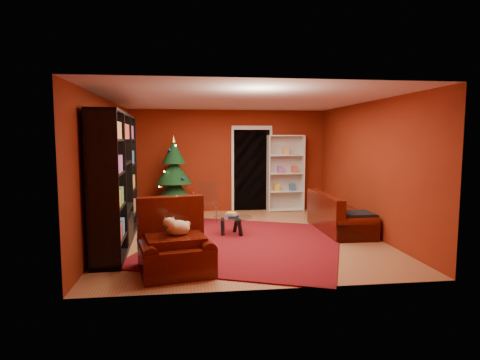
{
  "coord_description": "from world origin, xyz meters",
  "views": [
    {
      "loc": [
        -0.99,
        -7.52,
        1.89
      ],
      "look_at": [
        0.0,
        0.4,
        1.05
      ],
      "focal_mm": 30.0,
      "sensor_mm": 36.0,
      "label": 1
    }
  ],
  "objects": [
    {
      "name": "sofa",
      "position": [
        2.02,
        0.16,
        0.39
      ],
      "size": [
        0.84,
        1.84,
        0.79
      ],
      "primitive_type": null,
      "rotation": [
        0.0,
        0.0,
        1.56
      ],
      "color": "#370B05",
      "rests_on": "rug"
    },
    {
      "name": "floor",
      "position": [
        0.0,
        0.0,
        -0.03
      ],
      "size": [
        5.0,
        5.5,
        0.05
      ],
      "primitive_type": "cube",
      "color": "#995F3B",
      "rests_on": "ground"
    },
    {
      "name": "christmas_tree",
      "position": [
        -1.37,
        2.15,
        0.96
      ],
      "size": [
        1.17,
        1.17,
        1.97
      ],
      "primitive_type": null,
      "rotation": [
        0.0,
        0.0,
        0.05
      ],
      "color": "black",
      "rests_on": "floor"
    },
    {
      "name": "armchair",
      "position": [
        -1.21,
        -1.94,
        0.42
      ],
      "size": [
        1.26,
        1.26,
        0.83
      ],
      "primitive_type": null,
      "rotation": [
        0.0,
        0.0,
        0.2
      ],
      "color": "#370B05",
      "rests_on": "rug"
    },
    {
      "name": "ceiling",
      "position": [
        0.0,
        0.0,
        2.62
      ],
      "size": [
        5.0,
        5.5,
        0.05
      ],
      "primitive_type": "cube",
      "color": "silver",
      "rests_on": "wall_back"
    },
    {
      "name": "doorway",
      "position": [
        0.6,
        2.73,
        1.05
      ],
      "size": [
        1.06,
        0.6,
        2.16
      ],
      "primitive_type": null,
      "color": "black",
      "rests_on": "floor"
    },
    {
      "name": "gift_box_green",
      "position": [
        -1.07,
        1.28,
        0.13
      ],
      "size": [
        0.32,
        0.32,
        0.26
      ],
      "primitive_type": "cube",
      "rotation": [
        0.0,
        0.0,
        -0.32
      ],
      "color": "#276123",
      "rests_on": "floor"
    },
    {
      "name": "media_unit",
      "position": [
        -2.27,
        -0.33,
        1.16
      ],
      "size": [
        0.6,
        3.03,
        2.31
      ],
      "primitive_type": null,
      "rotation": [
        0.0,
        0.0,
        0.05
      ],
      "color": "black",
      "rests_on": "floor"
    },
    {
      "name": "wall_right",
      "position": [
        2.52,
        0.0,
        1.3
      ],
      "size": [
        0.05,
        5.5,
        2.6
      ],
      "primitive_type": "cube",
      "color": "maroon",
      "rests_on": "ground"
    },
    {
      "name": "coffee_table",
      "position": [
        -0.18,
        0.08,
        0.19
      ],
      "size": [
        0.97,
        0.97,
        0.46
      ],
      "primitive_type": null,
      "rotation": [
        0.0,
        0.0,
        -0.41
      ],
      "color": "gray",
      "rests_on": "rug"
    },
    {
      "name": "white_bookshelf",
      "position": [
        1.46,
        2.57,
        0.98
      ],
      "size": [
        0.94,
        0.36,
        2.01
      ],
      "primitive_type": null,
      "rotation": [
        0.0,
        0.0,
        0.02
      ],
      "color": "white",
      "rests_on": "floor"
    },
    {
      "name": "rug",
      "position": [
        -0.0,
        -0.57,
        0.01
      ],
      "size": [
        4.38,
        4.68,
        0.02
      ],
      "primitive_type": "cube",
      "rotation": [
        0.0,
        0.0,
        -0.38
      ],
      "color": "maroon",
      "rests_on": "floor"
    },
    {
      "name": "acrylic_chair",
      "position": [
        -0.6,
        1.3,
        0.42
      ],
      "size": [
        0.45,
        0.49,
        0.85
      ],
      "primitive_type": null,
      "rotation": [
        0.0,
        0.0,
        -0.03
      ],
      "color": "#66605B",
      "rests_on": "rug"
    },
    {
      "name": "dog",
      "position": [
        -1.17,
        -1.88,
        0.62
      ],
      "size": [
        0.45,
        0.38,
        0.27
      ],
      "primitive_type": null,
      "rotation": [
        0.0,
        0.0,
        0.2
      ],
      "color": "beige",
      "rests_on": "armchair"
    },
    {
      "name": "gift_box_red",
      "position": [
        -0.8,
        2.59,
        0.12
      ],
      "size": [
        0.27,
        0.27,
        0.23
      ],
      "primitive_type": "cube",
      "rotation": [
        0.0,
        0.0,
        -0.21
      ],
      "color": "maroon",
      "rests_on": "floor"
    },
    {
      "name": "wall_left",
      "position": [
        -2.52,
        0.0,
        1.3
      ],
      "size": [
        0.05,
        5.5,
        2.6
      ],
      "primitive_type": "cube",
      "color": "maroon",
      "rests_on": "ground"
    },
    {
      "name": "gift_box_teal",
      "position": [
        -1.46,
        2.12,
        0.15
      ],
      "size": [
        0.34,
        0.34,
        0.29
      ],
      "primitive_type": "cube",
      "rotation": [
        0.0,
        0.0,
        -0.18
      ],
      "color": "teal",
      "rests_on": "floor"
    },
    {
      "name": "wall_back",
      "position": [
        0.0,
        2.77,
        1.3
      ],
      "size": [
        5.0,
        0.05,
        2.6
      ],
      "primitive_type": "cube",
      "color": "maroon",
      "rests_on": "ground"
    }
  ]
}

